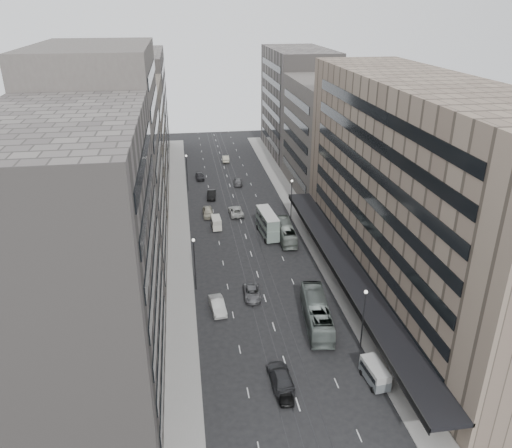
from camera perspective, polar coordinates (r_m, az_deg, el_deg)
ground at (r=66.11m, az=2.21°, el=-12.15°), size 220.00×220.00×0.00m
sidewalk_right at (r=100.47m, az=4.97°, el=1.13°), size 4.00×125.00×0.15m
sidewalk_left at (r=97.93m, az=-8.83°, el=0.29°), size 4.00×125.00×0.15m
department_store at (r=72.40m, az=18.13°, el=3.38°), size 19.20×60.00×30.00m
building_right_mid at (r=112.44m, az=8.26°, el=9.87°), size 15.00×28.00×24.00m
building_right_far at (r=140.35m, az=4.79°, el=13.67°), size 15.00×32.00×28.00m
building_left_a at (r=51.61m, az=-19.98°, el=-5.28°), size 15.00×28.00×30.00m
building_left_b at (r=75.47m, az=-16.75°, el=6.04°), size 15.00×26.00×34.00m
building_left_c at (r=102.45m, az=-14.68°, el=8.24°), size 15.00×28.00×25.00m
building_left_d at (r=134.16m, az=-13.55°, el=12.63°), size 15.00×38.00×28.00m
lamp_right_near at (r=61.58m, az=12.22°, el=-9.89°), size 0.44×0.44×8.32m
lamp_right_far at (r=95.81m, az=4.08°, el=3.30°), size 0.44×0.44×8.32m
lamp_left_near at (r=72.68m, az=-7.05°, el=-3.89°), size 0.44×0.44×8.32m
lamp_left_far at (r=112.54m, az=-7.91°, el=6.31°), size 0.44×0.44×8.32m
bus_near at (r=66.93m, az=6.94°, el=-10.04°), size 4.29×12.51×3.41m
bus_far at (r=89.22m, az=3.44°, el=-0.92°), size 2.95×10.54×2.91m
double_decker at (r=90.09m, az=1.32°, el=0.08°), size 3.15×8.50×4.56m
vw_microbus at (r=59.35m, az=13.43°, el=-16.20°), size 2.33×4.51×2.35m
panel_van at (r=93.57m, az=-4.57°, el=0.15°), size 1.93×3.72×2.30m
sedan_0 at (r=56.70m, az=3.32°, el=-18.54°), size 1.82×4.10×1.37m
sedan_1 at (r=69.69m, az=-4.40°, el=-9.26°), size 2.30×5.24×1.67m
sedan_2 at (r=72.45m, az=-0.45°, el=-7.90°), size 2.56×5.09×1.38m
sedan_3 at (r=58.12m, az=2.86°, el=-17.05°), size 2.50×5.84×1.68m
sedan_4 at (r=99.60m, az=-5.52°, el=1.38°), size 2.10×5.06×1.72m
sedan_5 at (r=108.83m, az=-5.10°, el=3.38°), size 2.27×5.18×1.65m
sedan_6 at (r=99.87m, az=-2.32°, el=1.50°), size 2.82×5.75×1.57m
sedan_7 at (r=116.90m, az=-2.08°, el=4.88°), size 2.44×5.11×1.44m
sedan_8 at (r=121.11m, az=-6.44°, el=5.47°), size 2.14×4.74×1.58m
sedan_9 at (r=134.58m, az=-3.49°, el=7.49°), size 2.04×5.10×1.65m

